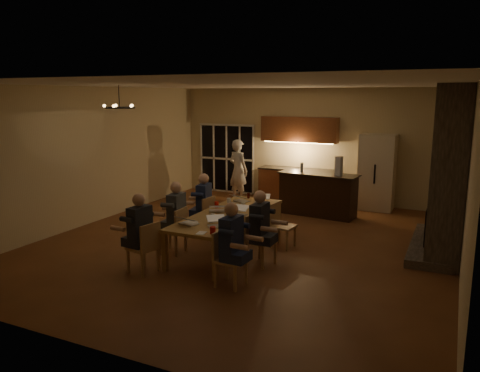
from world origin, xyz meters
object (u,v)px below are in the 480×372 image
can_cola (248,196)px  plate_near (232,221)px  laptop_c (217,206)px  plate_left (191,223)px  chair_left_near (143,247)px  plate_far (265,207)px  standing_person (238,171)px  laptop_e (242,196)px  mug_front (213,216)px  chair_left_mid (173,230)px  chair_right_mid (261,240)px  mug_back (229,200)px  redcup_mid (217,205)px  laptop_a (189,218)px  refrigerator (377,172)px  laptop_f (262,198)px  redcup_near (213,230)px  can_silver (211,219)px  dining_table (228,232)px  chair_right_far (283,226)px  bar_bottle (302,167)px  person_right_near (231,245)px  laptop_d (238,209)px  person_left_far (204,205)px  mug_mid (243,205)px  person_left_mid (177,217)px  person_left_near (140,233)px  laptop_b (217,220)px  person_right_mid (260,229)px  bar_island (318,194)px  chair_right_near (231,259)px

can_cola → plate_near: size_ratio=0.47×
laptop_c → plate_left: laptop_c is taller
chair_left_near → plate_far: (1.28, 2.38, 0.31)m
standing_person → laptop_e: standing_person is taller
standing_person → mug_front: standing_person is taller
chair_left_mid → can_cola: 2.12m
chair_right_mid → mug_back: bearing=62.5°
redcup_mid → plate_left: (0.14, -1.25, -0.05)m
laptop_a → can_cola: size_ratio=2.67×
refrigerator → laptop_f: size_ratio=6.25×
chair_right_mid → standing_person: size_ratio=0.50×
redcup_near → mug_back: bearing=110.0°
can_silver → dining_table: bearing=90.8°
chair_left_mid → chair_right_far: size_ratio=1.00×
dining_table → bar_bottle: size_ratio=12.71×
standing_person → can_cola: size_ratio=14.83×
person_right_near → laptop_d: person_right_near is taller
chair_right_mid → plate_near: 0.64m
can_silver → can_cola: size_ratio=1.00×
chair_left_mid → person_left_far: (0.03, 1.18, 0.24)m
mug_mid → redcup_near: 1.93m
person_right_near → mug_front: person_right_near is taller
person_left_mid → laptop_a: person_left_mid is taller
chair_right_far → plate_left: 1.98m
chair_right_far → laptop_e: laptop_e is taller
person_left_mid → person_left_far: size_ratio=1.00×
person_left_near → redcup_mid: size_ratio=11.50×
refrigerator → laptop_e: size_ratio=6.25×
chair_left_mid → mug_back: bearing=158.3°
person_left_near → person_right_near: 1.71m
dining_table → person_left_far: bearing=145.7°
dining_table → plate_near: 0.70m
laptop_d → plate_far: laptop_d is taller
chair_left_mid → chair_left_near: bearing=3.9°
person_left_far → can_cola: bearing=129.3°
chair_right_far → laptop_b: laptop_b is taller
chair_right_far → bar_bottle: bearing=17.6°
person_left_far → plate_left: person_left_far is taller
person_right_near → laptop_b: size_ratio=4.31×
person_right_mid → bar_bottle: person_right_mid is taller
bar_island → redcup_mid: bearing=-105.7°
chair_right_far → laptop_e: size_ratio=2.78×
person_right_mid → standing_person: (-2.58, 4.54, 0.20)m
standing_person → laptop_d: size_ratio=5.56×
mug_back → redcup_near: redcup_near is taller
laptop_f → mug_mid: (-0.20, -0.51, -0.06)m
mug_back → plate_near: size_ratio=0.39×
chair_right_near → bar_bottle: bearing=9.3°
laptop_b → redcup_near: laptop_b is taller
mug_back → plate_far: 0.87m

